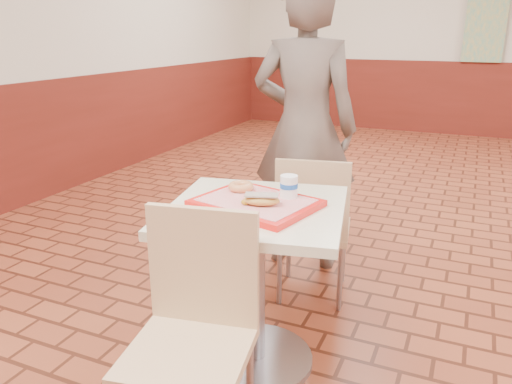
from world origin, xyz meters
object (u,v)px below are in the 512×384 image
at_px(long_john_donut, 261,200).
at_px(paper_cup, 289,186).
at_px(main_table, 256,260).
at_px(chair_main_front, 194,323).
at_px(ring_donut, 241,186).
at_px(chair_main_back, 313,222).
at_px(serving_tray, 256,203).
at_px(customer, 304,128).

bearing_deg(long_john_donut, paper_cup, 64.23).
relative_size(main_table, long_john_donut, 4.67).
bearing_deg(chair_main_front, ring_donut, 89.05).
distance_m(chair_main_back, paper_cup, 0.65).
bearing_deg(long_john_donut, ring_donut, 137.09).
xyz_separation_m(serving_tray, paper_cup, (0.11, 0.08, 0.06)).
height_order(chair_main_front, ring_donut, chair_main_front).
bearing_deg(customer, chair_main_back, 108.14).
bearing_deg(customer, paper_cup, 97.91).
bearing_deg(chair_main_front, main_table, 78.03).
bearing_deg(long_john_donut, serving_tray, 128.80).
bearing_deg(ring_donut, serving_tray, -38.80).
relative_size(ring_donut, paper_cup, 1.19).
height_order(ring_donut, paper_cup, paper_cup).
bearing_deg(chair_main_back, chair_main_front, 75.39).
bearing_deg(main_table, ring_donut, 141.20).
distance_m(serving_tray, paper_cup, 0.15).
xyz_separation_m(chair_main_back, serving_tray, (-0.05, -0.63, 0.30)).
xyz_separation_m(main_table, chair_main_front, (-0.01, -0.48, -0.02)).
bearing_deg(chair_main_back, paper_cup, 84.74).
bearing_deg(customer, main_table, 91.16).
relative_size(ring_donut, long_john_donut, 0.68).
bearing_deg(chair_main_front, serving_tray, 78.03).
distance_m(main_table, chair_main_back, 0.63).
bearing_deg(paper_cup, ring_donut, 179.01).
bearing_deg(chair_main_back, long_john_donut, 78.04).
height_order(chair_main_back, serving_tray, chair_main_back).
distance_m(customer, ring_donut, 0.98).
bearing_deg(chair_main_front, chair_main_back, 76.29).
height_order(customer, long_john_donut, customer).
xyz_separation_m(main_table, serving_tray, (0.00, 0.00, 0.25)).
bearing_deg(ring_donut, long_john_donut, -42.91).
distance_m(main_table, paper_cup, 0.34).
bearing_deg(ring_donut, chair_main_front, -80.71).
relative_size(serving_tray, ring_donut, 4.22).
relative_size(chair_main_front, customer, 0.50).
relative_size(main_table, chair_main_front, 0.87).
relative_size(chair_main_front, paper_cup, 9.36).
xyz_separation_m(chair_main_back, paper_cup, (0.06, -0.54, 0.36)).
height_order(serving_tray, ring_donut, ring_donut).
height_order(chair_main_front, serving_tray, chair_main_front).
xyz_separation_m(customer, ring_donut, (0.05, -0.98, -0.07)).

